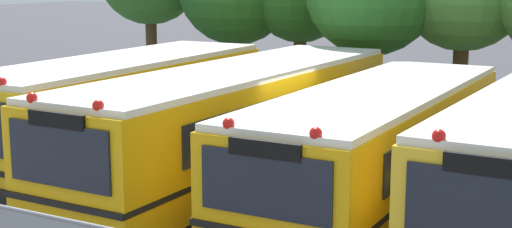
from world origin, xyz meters
TOP-DOWN VIEW (x-y plane):
  - ground_plane at (0.00, 0.00)m, footprint 160.00×160.00m
  - school_bus_0 at (-4.77, -0.02)m, footprint 2.80×9.32m
  - school_bus_1 at (-1.65, 0.07)m, footprint 2.78×11.05m
  - school_bus_2 at (1.66, -0.27)m, footprint 2.57×9.45m

SIDE VIEW (x-z plane):
  - ground_plane at x=0.00m, z-range 0.00..0.00m
  - school_bus_2 at x=1.66m, z-range 0.07..2.60m
  - school_bus_1 at x=-1.65m, z-range 0.07..2.76m
  - school_bus_0 at x=-4.77m, z-range 0.07..2.81m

